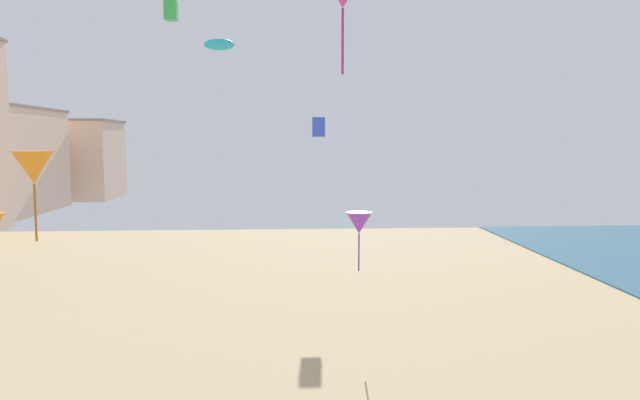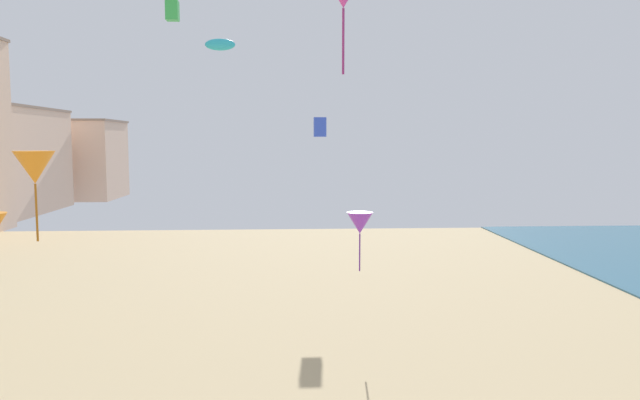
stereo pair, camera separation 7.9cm
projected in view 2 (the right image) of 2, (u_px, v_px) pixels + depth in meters
boardwalk_hotel_distant at (0, 160)px, 73.68m from camera, size 10.93×19.31×12.83m
boardwalk_hotel_furthest at (59, 159)px, 92.90m from camera, size 18.00×12.92×11.91m
kite_purple_delta at (360, 223)px, 27.32m from camera, size 1.17×1.17×2.67m
kite_orange_delta_2 at (35, 168)px, 23.98m from camera, size 1.57×1.57×3.58m
kite_cyan_parafoil at (220, 45)px, 26.56m from camera, size 1.31×0.37×0.51m
kite_blue_box at (320, 127)px, 40.08m from camera, size 0.80×0.80×1.26m
kite_green_box at (172, 11)px, 36.56m from camera, size 0.74×0.74×1.16m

